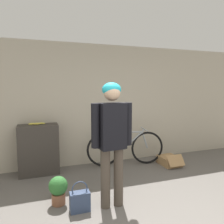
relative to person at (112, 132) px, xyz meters
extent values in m
cube|color=#B7AD99|center=(0.25, 1.84, 0.23)|extent=(8.00, 0.06, 2.60)
cube|color=white|center=(0.80, 1.81, -0.72)|extent=(0.08, 0.01, 0.12)
cube|color=#38332D|center=(-0.96, 1.58, -0.58)|extent=(0.75, 0.41, 0.96)
cylinder|color=#4C4238|center=(-0.10, 0.00, -0.65)|extent=(0.13, 0.13, 0.84)
cylinder|color=#4C4238|center=(0.10, 0.00, -0.65)|extent=(0.13, 0.13, 0.84)
cube|color=black|center=(0.00, 0.00, 0.09)|extent=(0.38, 0.26, 0.63)
cylinder|color=black|center=(-0.23, 0.00, 0.11)|extent=(0.11, 0.11, 0.60)
cylinder|color=black|center=(0.23, 0.00, 0.11)|extent=(0.11, 0.11, 0.60)
sphere|color=#DBB28E|center=(0.00, 0.00, 0.54)|extent=(0.23, 0.23, 0.23)
ellipsoid|color=#23B7CC|center=(0.00, 0.02, 0.58)|extent=(0.26, 0.24, 0.19)
torus|color=black|center=(0.34, 1.55, -0.71)|extent=(0.72, 0.16, 0.72)
torus|color=black|center=(1.30, 1.39, -0.71)|extent=(0.72, 0.16, 0.72)
cylinder|color=#999EA3|center=(0.53, 1.52, -0.73)|extent=(0.37, 0.09, 0.09)
cylinder|color=#999EA3|center=(0.48, 1.53, -0.52)|extent=(0.30, 0.08, 0.40)
cylinder|color=#999EA3|center=(0.66, 1.50, -0.54)|extent=(0.13, 0.05, 0.44)
cylinder|color=#999EA3|center=(0.95, 1.45, -0.55)|extent=(0.51, 0.12, 0.44)
cylinder|color=#999EA3|center=(0.90, 1.46, -0.34)|extent=(0.58, 0.13, 0.05)
cylinder|color=#999EA3|center=(1.24, 1.40, -0.53)|extent=(0.15, 0.06, 0.37)
cylinder|color=#999EA3|center=(1.21, 1.41, -0.32)|extent=(0.07, 0.04, 0.08)
cylinder|color=#999EA3|center=(1.23, 1.40, -0.29)|extent=(0.10, 0.46, 0.02)
ellipsoid|color=black|center=(0.61, 1.51, -0.31)|extent=(0.23, 0.12, 0.05)
ellipsoid|color=#EAD64C|center=(-0.98, 1.61, -0.08)|extent=(0.14, 0.04, 0.04)
ellipsoid|color=#EAD64C|center=(-1.07, 1.63, -0.08)|extent=(0.13, 0.09, 0.04)
ellipsoid|color=#EAD64C|center=(-0.88, 1.63, -0.08)|extent=(0.13, 0.09, 0.04)
sphere|color=brown|center=(-1.12, 1.65, -0.08)|extent=(0.02, 0.02, 0.02)
cube|color=#334260|center=(-0.46, 0.02, -0.93)|extent=(0.27, 0.15, 0.27)
torus|color=#334260|center=(-0.46, 0.02, -0.75)|extent=(0.22, 0.02, 0.22)
cube|color=#A87F51|center=(1.73, 1.17, -0.98)|extent=(0.38, 0.46, 0.18)
cube|color=#A87F51|center=(1.73, 0.94, -0.90)|extent=(0.36, 0.16, 0.20)
cylinder|color=brown|center=(-0.72, 0.29, -0.99)|extent=(0.19, 0.19, 0.16)
sphere|color=#2D6B2D|center=(-0.72, 0.29, -0.79)|extent=(0.27, 0.27, 0.27)
camera|label=1|loc=(-0.96, -2.78, 0.61)|focal=35.00mm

